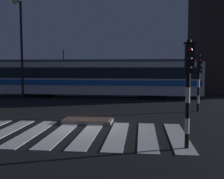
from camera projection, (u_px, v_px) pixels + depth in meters
name	position (u px, v px, depth m)	size (l,w,h in m)	color
ground_plane	(83.00, 126.00, 12.52)	(120.00, 120.00, 0.00)	black
rail_near	(113.00, 98.00, 23.03)	(80.00, 0.12, 0.03)	#59595E
rail_far	(115.00, 97.00, 24.45)	(80.00, 0.12, 0.03)	#59595E
crosswalk_zebra	(74.00, 134.00, 10.96)	(8.86, 4.74, 0.02)	silver
traffic_island	(88.00, 121.00, 13.16)	(2.31, 1.17, 0.18)	slate
traffic_light_corner_far_right	(199.00, 74.00, 16.22)	(0.36, 0.42, 3.34)	black
traffic_light_corner_near_right	(189.00, 78.00, 8.73)	(0.36, 0.42, 3.50)	black
street_lamp_trackside_left	(20.00, 38.00, 21.29)	(0.44, 1.21, 7.71)	black
tram	(94.00, 77.00, 23.81)	(18.12, 2.58, 4.15)	silver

